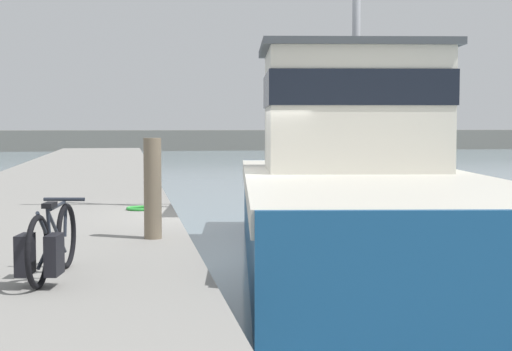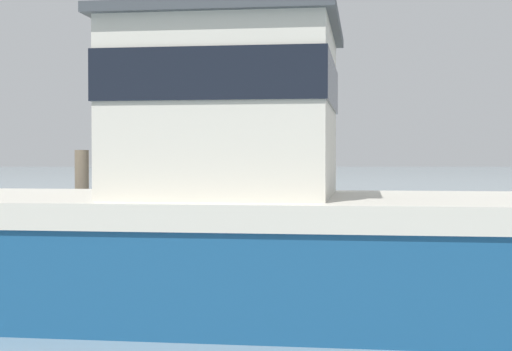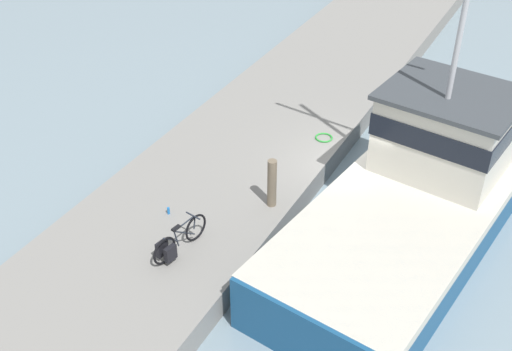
% 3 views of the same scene
% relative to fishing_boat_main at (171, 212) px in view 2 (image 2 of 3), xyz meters
% --- Properties ---
extents(ground_plane, '(320.00, 320.00, 0.00)m').
position_rel_fishing_boat_main_xyz_m(ground_plane, '(-2.17, 0.73, -1.25)').
color(ground_plane, gray).
extents(dock_pier, '(5.03, 80.00, 0.71)m').
position_rel_fishing_boat_main_xyz_m(dock_pier, '(-5.51, 0.73, -0.90)').
color(dock_pier, gray).
rests_on(dock_pier, ground_plane).
extents(fishing_boat_main, '(5.24, 12.74, 10.11)m').
position_rel_fishing_boat_main_xyz_m(fishing_boat_main, '(0.00, 0.00, 0.00)').
color(fishing_boat_main, navy).
rests_on(fishing_boat_main, ground_plane).
extents(mooring_post, '(0.24, 0.24, 1.38)m').
position_rel_fishing_boat_main_xyz_m(mooring_post, '(-3.50, -1.93, 0.14)').
color(mooring_post, '#756651').
rests_on(mooring_post, dock_pier).
extents(hose_coil, '(0.54, 0.54, 0.05)m').
position_rel_fishing_boat_main_xyz_m(hose_coil, '(-3.60, 1.79, -0.52)').
color(hose_coil, green).
rests_on(hose_coil, dock_pier).
extents(water_bottle_on_curb, '(0.07, 0.07, 0.19)m').
position_rel_fishing_boat_main_xyz_m(water_bottle_on_curb, '(-5.67, -3.52, -0.45)').
color(water_bottle_on_curb, blue).
rests_on(water_bottle_on_curb, dock_pier).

